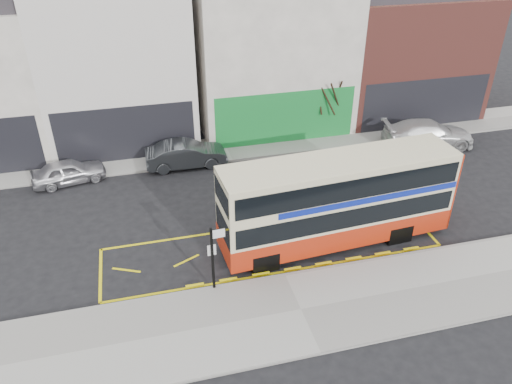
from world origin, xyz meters
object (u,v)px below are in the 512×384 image
object	(u,v)px
car_silver	(69,172)
car_white	(428,134)
street_tree_right	(329,87)
car_grey	(186,154)
double_decker_bus	(338,200)
bus_stop_post	(214,252)

from	to	relation	value
car_silver	car_white	world-z (taller)	car_white
street_tree_right	car_grey	bearing A→B (deg)	-169.13
car_white	car_grey	bearing A→B (deg)	95.83
double_decker_bus	car_grey	distance (m)	9.90
car_silver	car_white	bearing A→B (deg)	-103.40
bus_stop_post	car_white	world-z (taller)	bus_stop_post
car_silver	car_grey	distance (m)	6.06
bus_stop_post	street_tree_right	size ratio (longest dim) A/B	0.59
double_decker_bus	car_white	distance (m)	11.44
car_silver	street_tree_right	size ratio (longest dim) A/B	0.78
double_decker_bus	car_grey	world-z (taller)	double_decker_bus
car_grey	street_tree_right	bearing A→B (deg)	-78.51
double_decker_bus	street_tree_right	world-z (taller)	street_tree_right
double_decker_bus	bus_stop_post	bearing A→B (deg)	-165.73
car_silver	bus_stop_post	bearing A→B (deg)	-160.67
street_tree_right	double_decker_bus	bearing A→B (deg)	-108.84
double_decker_bus	street_tree_right	bearing A→B (deg)	67.43
car_grey	street_tree_right	distance (m)	9.16
double_decker_bus	car_grey	size ratio (longest dim) A/B	2.29
double_decker_bus	street_tree_right	xyz separation A→B (m)	(3.39, 9.94, 1.11)
bus_stop_post	car_silver	world-z (taller)	bus_stop_post
double_decker_bus	car_silver	size ratio (longest dim) A/B	2.73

